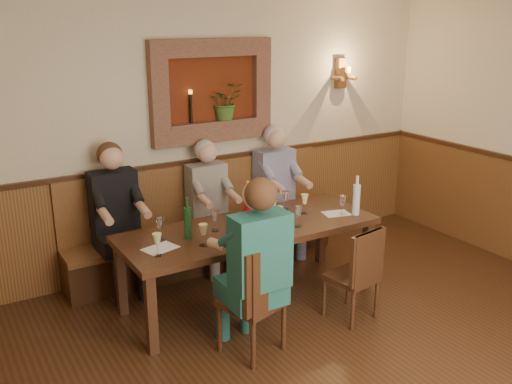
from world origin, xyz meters
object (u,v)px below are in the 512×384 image
Objects in this scene: person_chair_front at (254,282)px; water_bottle at (356,199)px; chair_near_left at (254,320)px; chair_near_right at (352,292)px; bench at (205,237)px; person_bench_left at (119,232)px; wine_bottle_green_a at (248,207)px; wine_bottle_green_b at (188,222)px; dining_table at (250,234)px; spittoon_bucket at (256,215)px; person_bench_right at (278,202)px; person_bench_mid at (211,218)px.

person_chair_front is 1.59m from water_bottle.
chair_near_right is at bearing -16.45° from chair_near_left.
person_chair_front is (-0.42, -1.72, 0.29)m from bench.
person_bench_left is 1.30m from wine_bottle_green_a.
chair_near_left is at bearing 170.61° from chair_near_right.
person_bench_left reaches higher than wine_bottle_green_b.
wine_bottle_green_b is (-0.60, 0.02, 0.22)m from dining_table.
spittoon_bucket is (0.99, -0.93, 0.28)m from person_bench_left.
dining_table is 1.64× the size of person_bench_right.
person_bench_right is (0.87, 0.84, -0.07)m from dining_table.
person_bench_right is 0.98× the size of person_chair_front.
water_bottle is (1.05, -1.19, 0.58)m from bench.
bench is at bearing 56.75° from wine_bottle_green_b.
dining_table is at bearing -106.85° from wine_bottle_green_a.
chair_near_right is 1.10m from person_chair_front.
bench is at bearing 6.32° from person_bench_left.
person_chair_front is (-0.01, -0.01, 0.34)m from chair_near_left.
wine_bottle_green_b is at bearing 86.67° from chair_near_left.
wine_bottle_green_a reaches higher than wine_bottle_green_b.
person_bench_right reaches higher than chair_near_right.
chair_near_left reaches higher than chair_near_right.
water_bottle is (1.03, -0.16, 0.02)m from spittoon_bucket.
dining_table is at bearing 119.18° from chair_near_right.
water_bottle is at bearing 2.39° from chair_near_left.
chair_near_left is at bearing -76.37° from wine_bottle_green_b.
bench is 0.92m from person_bench_right.
bench is at bearing 102.40° from person_bench_mid.
water_bottle is (1.65, -0.27, 0.01)m from wine_bottle_green_b.
person_bench_mid reaches higher than bench.
person_bench_mid is 1.67m from person_chair_front.
dining_table is at bearing -90.00° from bench.
person_bench_left is (-1.58, 1.59, 0.36)m from chair_near_right.
person_chair_front is 3.56× the size of wine_bottle_green_a.
wine_bottle_green_a reaches higher than spittoon_bucket.
dining_table is at bearing -1.96° from wine_bottle_green_b.
person_chair_front reaches higher than person_bench_mid.
person_bench_mid is at bearing 88.43° from dining_table.
person_bench_right is at bearing 99.45° from water_bottle.
water_bottle is (1.03, -0.30, -0.02)m from wine_bottle_green_a.
dining_table is 1.61× the size of person_chair_front.
dining_table is 0.80× the size of bench.
wine_bottle_green_b reaches higher than spittoon_bucket.
chair_near_right is at bearing -45.17° from person_bench_left.
chair_near_right is at bearing -70.14° from bench.
dining_table is 6.50× the size of wine_bottle_green_b.
chair_near_left is 3.51× the size of spittoon_bucket.
chair_near_left is (-0.41, -1.71, -0.05)m from bench.
dining_table is 1.28m from person_bench_left.
person_bench_left reaches higher than chair_near_right.
wine_bottle_green_a is (-0.60, 0.80, 0.67)m from chair_near_right.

